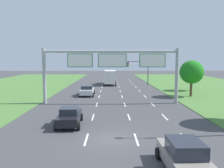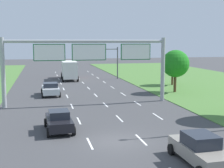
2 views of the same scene
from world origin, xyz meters
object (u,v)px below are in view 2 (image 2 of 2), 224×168
(roadside_tree_far, at_px, (173,64))
(car_mid_lane, at_px, (59,121))
(box_truck, at_px, (69,70))
(traffic_light_mast, at_px, (107,57))
(car_lead_silver, at_px, (50,89))
(sign_gantry, at_px, (89,57))
(roadside_tree_mid, at_px, (175,64))
(car_near_red, at_px, (200,149))

(roadside_tree_far, bearing_deg, car_mid_lane, -131.05)
(box_truck, bearing_deg, traffic_light_mast, -6.74)
(car_lead_silver, xyz_separation_m, sign_gantry, (3.87, -6.34, 4.17))
(car_lead_silver, relative_size, box_truck, 0.56)
(traffic_light_mast, bearing_deg, roadside_tree_mid, -70.16)
(car_lead_silver, bearing_deg, sign_gantry, -59.87)
(car_lead_silver, relative_size, roadside_tree_far, 0.93)
(car_mid_lane, distance_m, sign_gantry, 10.96)
(roadside_tree_far, bearing_deg, roadside_tree_mid, -110.84)
(car_mid_lane, xyz_separation_m, sign_gantry, (3.72, 9.42, 4.20))
(sign_gantry, bearing_deg, car_mid_lane, -111.55)
(car_near_red, bearing_deg, roadside_tree_far, 68.21)
(car_near_red, height_order, roadside_tree_far, roadside_tree_far)
(car_mid_lane, distance_m, roadside_tree_far, 27.69)
(car_lead_silver, bearing_deg, car_near_red, -74.48)
(car_lead_silver, bearing_deg, traffic_light_mast, 53.84)
(roadside_tree_mid, xyz_separation_m, roadside_tree_far, (2.42, 6.37, -0.49))
(car_near_red, xyz_separation_m, box_truck, (-3.57, 39.33, 0.92))
(box_truck, bearing_deg, car_lead_silver, -101.80)
(car_near_red, xyz_separation_m, car_lead_silver, (-7.21, 23.86, -0.03))
(car_mid_lane, xyz_separation_m, roadside_tree_far, (18.11, 20.80, 2.49))
(car_near_red, distance_m, sign_gantry, 18.31)
(car_lead_silver, relative_size, sign_gantry, 0.26)
(car_mid_lane, bearing_deg, sign_gantry, 65.86)
(car_near_red, distance_m, car_lead_silver, 24.93)
(car_lead_silver, height_order, roadside_tree_mid, roadside_tree_mid)
(car_near_red, xyz_separation_m, sign_gantry, (-3.34, 17.52, 4.14))
(box_truck, height_order, roadside_tree_mid, roadside_tree_mid)
(traffic_light_mast, height_order, roadside_tree_mid, traffic_light_mast)
(roadside_tree_far, bearing_deg, sign_gantry, -141.66)
(car_near_red, bearing_deg, box_truck, 94.32)
(car_near_red, relative_size, box_truck, 0.56)
(car_mid_lane, bearing_deg, car_near_red, -51.52)
(car_lead_silver, xyz_separation_m, traffic_light_mast, (10.12, 14.53, 3.07))
(traffic_light_mast, relative_size, roadside_tree_far, 1.15)
(traffic_light_mast, bearing_deg, car_near_red, -94.33)
(traffic_light_mast, bearing_deg, car_mid_lane, -108.21)
(box_truck, relative_size, roadside_tree_far, 1.65)
(car_mid_lane, bearing_deg, box_truck, 81.03)
(car_near_red, distance_m, traffic_light_mast, 38.62)
(car_mid_lane, height_order, roadside_tree_far, roadside_tree_far)
(box_truck, xyz_separation_m, traffic_light_mast, (6.48, -0.93, 2.12))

